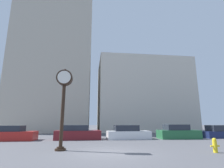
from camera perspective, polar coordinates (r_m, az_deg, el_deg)
ground_plane at (r=10.51m, az=-1.28°, el=-21.54°), size 200.00×200.00×0.00m
building_tall_tower at (r=37.46m, az=-17.72°, el=8.78°), size 13.79×12.00×29.65m
building_storefront_row at (r=36.16m, az=9.53°, el=-4.09°), size 17.32×12.00×13.58m
street_clock at (r=11.74m, az=-15.48°, el=-2.75°), size 1.03×0.66×5.17m
car_red at (r=19.64m, az=-30.11°, el=-13.97°), size 4.40×1.91×1.37m
car_maroon at (r=18.44m, az=-11.17°, el=-15.52°), size 4.54×2.06×1.40m
car_white at (r=18.63m, az=5.18°, el=-15.70°), size 4.42×1.90×1.39m
car_green at (r=20.29m, az=20.68°, el=-14.63°), size 4.22×2.11×1.45m
car_navy at (r=23.28m, az=31.72°, el=-13.33°), size 3.98×1.80×1.36m
fire_hydrant_near at (r=12.00m, az=30.55°, el=-16.80°), size 0.54×0.23×0.80m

